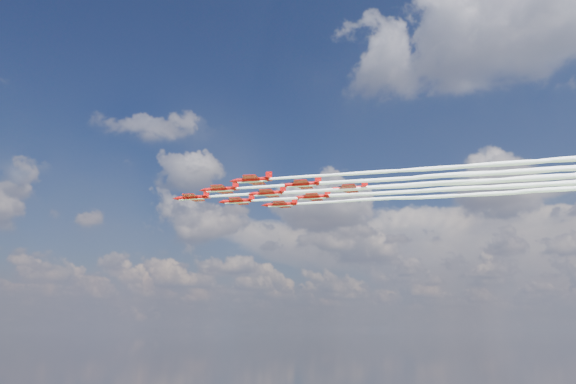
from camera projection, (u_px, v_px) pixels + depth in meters
The scene contains 7 objects.
jet_lead at pixel (428, 184), 141.30m from camera, with size 126.79×50.46×2.70m.
jet_row2_port at pixel (476, 174), 132.14m from camera, with size 126.79×50.46×2.70m.
jet_row2_starb at pixel (471, 188), 145.50m from camera, with size 126.79×50.46×2.70m.
jet_row3_port at pixel (531, 162), 122.99m from camera, with size 126.79×50.46×2.70m.
jet_row3_centre at pixel (520, 179), 136.35m from camera, with size 126.79×50.46×2.70m.
jet_row3_starb at pixel (512, 192), 149.71m from camera, with size 126.79×50.46×2.70m.
jet_row4_starb at pixel (562, 183), 140.55m from camera, with size 126.79×50.46×2.70m.
Camera 1 is at (84.97, -119.05, 53.12)m, focal length 35.00 mm.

